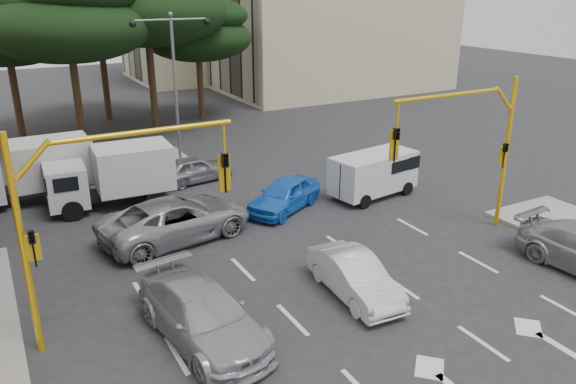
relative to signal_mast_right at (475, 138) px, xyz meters
name	(u,v)px	position (x,y,z in m)	size (l,w,h in m)	color
ground	(349,302)	(-6.80, -1.99, -3.88)	(120.00, 120.00, 0.00)	#28282B
median_strip	(181,163)	(-6.80, 14.01, -3.81)	(1.40, 6.00, 0.15)	gray
pine_left_near	(68,15)	(-10.75, 19.96, 3.72)	(9.15, 9.15, 10.23)	#382616
pine_center	(147,0)	(-5.75, 21.96, 4.41)	(9.98, 9.98, 11.16)	#382616
pine_left_far	(5,25)	(-13.75, 23.96, 3.03)	(8.32, 8.32, 9.30)	#382616
pine_right	(199,30)	(-1.75, 23.96, 2.33)	(7.49, 7.49, 8.37)	#382616
pine_back	(98,9)	(-7.75, 26.96, 3.72)	(9.15, 9.15, 10.23)	#382616
signal_mast_right	(475,138)	(0.00, 0.00, 0.00)	(5.79, 0.37, 6.00)	yellow
signal_mast_left	(93,203)	(-13.61, 0.00, 0.00)	(5.79, 0.37, 6.00)	yellow
street_lamp_center	(174,63)	(-6.80, 14.01, 1.54)	(4.16, 0.36, 7.77)	slate
car_white_hatch	(354,276)	(-6.42, -1.69, -3.23)	(1.39, 3.99, 1.32)	silver
car_blue_compact	(284,195)	(-4.96, 5.62, -3.19)	(1.64, 4.07, 1.39)	blue
car_silver_wagon	(202,315)	(-11.40, -1.58, -3.14)	(2.10, 5.16, 1.50)	#A6A9AE
car_silver_cross_a	(176,219)	(-9.96, 5.01, -3.07)	(2.70, 5.85, 1.63)	#9C9FA4
car_silver_cross_b	(194,169)	(-7.11, 11.01, -3.23)	(1.55, 3.84, 1.31)	#919398
van_white	(373,175)	(-0.58, 5.15, -2.86)	(1.85, 4.10, 2.05)	silver
box_truck_a	(29,172)	(-14.38, 12.01, -2.53)	(2.32, 5.52, 2.71)	silver
box_truck_b	(112,177)	(-11.30, 9.67, -2.57)	(2.25, 5.36, 2.64)	silver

